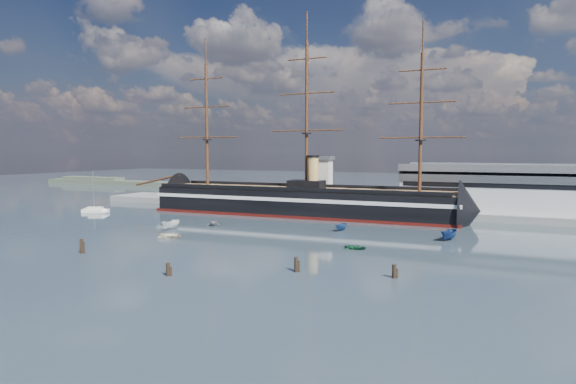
% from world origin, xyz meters
% --- Properties ---
extents(ground, '(600.00, 600.00, 0.00)m').
position_xyz_m(ground, '(0.00, 40.00, 0.00)').
color(ground, '#293640').
rests_on(ground, ground).
extents(quay, '(180.00, 18.00, 2.00)m').
position_xyz_m(quay, '(10.00, 76.00, 0.00)').
color(quay, slate).
rests_on(quay, ground).
extents(warehouse, '(63.00, 21.00, 11.60)m').
position_xyz_m(warehouse, '(58.00, 80.00, 7.98)').
color(warehouse, '#B7BABC').
rests_on(warehouse, ground).
extents(quay_tower, '(5.00, 5.00, 15.00)m').
position_xyz_m(quay_tower, '(3.00, 73.00, 9.75)').
color(quay_tower, silver).
rests_on(quay_tower, ground).
extents(shoreline, '(120.00, 10.00, 4.00)m').
position_xyz_m(shoreline, '(-139.23, 135.00, 1.45)').
color(shoreline, '#3F4C38').
rests_on(shoreline, ground).
extents(warship, '(113.11, 18.84, 53.94)m').
position_xyz_m(warship, '(-1.57, 60.00, 4.04)').
color(warship, black).
rests_on(warship, ground).
extents(sailboat, '(8.16, 5.37, 12.65)m').
position_xyz_m(sailboat, '(-59.10, 39.81, 0.81)').
color(sailboat, silver).
rests_on(sailboat, ground).
extents(motorboat_a, '(6.84, 2.74, 2.70)m').
position_xyz_m(motorboat_a, '(-17.97, 23.47, 0.00)').
color(motorboat_a, white).
rests_on(motorboat_a, ground).
extents(motorboat_b, '(1.53, 3.61, 1.67)m').
position_xyz_m(motorboat_b, '(-10.80, 14.26, 0.00)').
color(motorboat_b, '#FFECCE').
rests_on(motorboat_b, ground).
extents(motorboat_c, '(5.37, 2.86, 2.04)m').
position_xyz_m(motorboat_c, '(19.75, 38.48, 0.00)').
color(motorboat_c, navy).
rests_on(motorboat_c, ground).
extents(motorboat_d, '(6.52, 5.66, 2.24)m').
position_xyz_m(motorboat_d, '(-11.90, 32.49, 0.00)').
color(motorboat_d, gray).
rests_on(motorboat_d, ground).
extents(motorboat_e, '(1.25, 2.67, 1.21)m').
position_xyz_m(motorboat_e, '(28.95, 19.19, 0.00)').
color(motorboat_e, '#1D5936').
rests_on(motorboat_e, ground).
extents(motorboat_f, '(7.25, 4.28, 2.73)m').
position_xyz_m(motorboat_f, '(44.16, 36.22, 0.00)').
color(motorboat_f, navy).
rests_on(motorboat_f, ground).
extents(piling_near_left, '(0.64, 0.64, 3.40)m').
position_xyz_m(piling_near_left, '(-15.77, -5.12, 0.00)').
color(piling_near_left, black).
rests_on(piling_near_left, ground).
extents(piling_near_mid, '(0.64, 0.64, 2.70)m').
position_xyz_m(piling_near_mid, '(8.87, -11.52, 0.00)').
color(piling_near_mid, black).
rests_on(piling_near_mid, ground).
extents(piling_near_right, '(0.64, 0.64, 3.05)m').
position_xyz_m(piling_near_right, '(25.40, -1.29, 0.00)').
color(piling_near_right, black).
rests_on(piling_near_right, ground).
extents(piling_far_right, '(0.64, 0.64, 2.76)m').
position_xyz_m(piling_far_right, '(40.04, 1.27, 0.00)').
color(piling_far_right, black).
rests_on(piling_far_right, ground).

